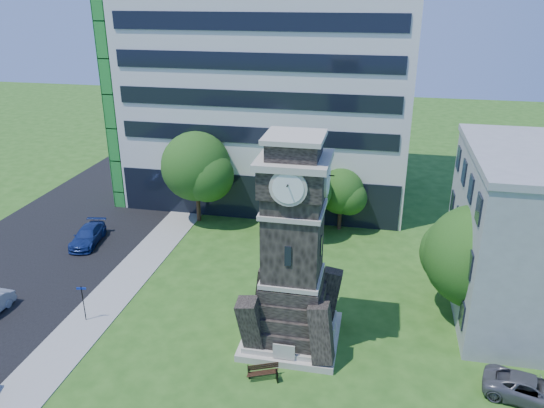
% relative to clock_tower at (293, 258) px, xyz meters
% --- Properties ---
extents(ground, '(160.00, 160.00, 0.00)m').
position_rel_clock_tower_xyz_m(ground, '(-3.00, -2.00, -5.28)').
color(ground, '#265217').
rests_on(ground, ground).
extents(sidewalk, '(3.00, 70.00, 0.06)m').
position_rel_clock_tower_xyz_m(sidewalk, '(-12.50, 3.00, -5.25)').
color(sidewalk, gray).
rests_on(sidewalk, ground).
extents(street, '(14.00, 80.00, 0.02)m').
position_rel_clock_tower_xyz_m(street, '(-21.00, 3.00, -5.27)').
color(street, black).
rests_on(street, ground).
extents(clock_tower, '(5.40, 5.40, 12.22)m').
position_rel_clock_tower_xyz_m(clock_tower, '(0.00, 0.00, 0.00)').
color(clock_tower, beige).
rests_on(clock_tower, ground).
extents(office_tall, '(26.20, 15.11, 28.60)m').
position_rel_clock_tower_xyz_m(office_tall, '(-6.20, 23.84, 8.94)').
color(office_tall, silver).
rests_on(office_tall, ground).
extents(car_street_north, '(2.57, 4.82, 1.33)m').
position_rel_clock_tower_xyz_m(car_street_north, '(-18.05, 9.01, -4.61)').
color(car_street_north, navy).
rests_on(car_street_north, ground).
extents(car_east_lot, '(4.87, 3.10, 1.25)m').
position_rel_clock_tower_xyz_m(car_east_lot, '(12.40, -2.50, -4.66)').
color(car_east_lot, '#545459').
rests_on(car_east_lot, ground).
extents(park_bench, '(1.61, 0.43, 0.83)m').
position_rel_clock_tower_xyz_m(park_bench, '(-0.88, -3.66, -4.84)').
color(park_bench, black).
rests_on(park_bench, ground).
extents(street_sign, '(0.58, 0.06, 2.41)m').
position_rel_clock_tower_xyz_m(street_sign, '(-12.69, -0.77, -3.77)').
color(street_sign, black).
rests_on(street_sign, ground).
extents(tree_nw, '(6.51, 5.92, 7.96)m').
position_rel_clock_tower_xyz_m(tree_nw, '(-10.79, 15.15, -0.48)').
color(tree_nw, '#332114').
rests_on(tree_nw, ground).
extents(tree_nc, '(6.07, 5.52, 7.38)m').
position_rel_clock_tower_xyz_m(tree_nc, '(-2.28, 14.10, -0.85)').
color(tree_nc, '#332114').
rests_on(tree_nc, ground).
extents(tree_ne, '(4.19, 3.81, 5.31)m').
position_rel_clock_tower_xyz_m(tree_ne, '(1.42, 15.89, -2.01)').
color(tree_ne, '#332114').
rests_on(tree_ne, ground).
extents(tree_east, '(6.85, 6.22, 7.44)m').
position_rel_clock_tower_xyz_m(tree_east, '(10.43, 4.21, -1.12)').
color(tree_east, '#332114').
rests_on(tree_east, ground).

